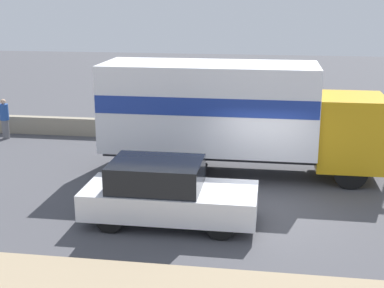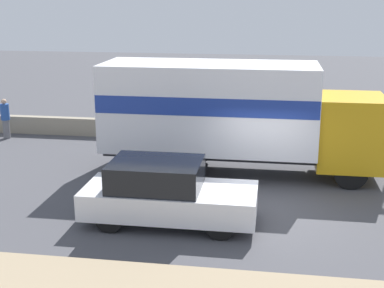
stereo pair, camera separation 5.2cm
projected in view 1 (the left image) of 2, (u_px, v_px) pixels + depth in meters
The scene contains 5 objects.
ground_plane at pixel (262, 209), 14.68m from camera, with size 80.00×80.00×0.00m, color #47474C.
stone_wall_backdrop at pixel (266, 134), 21.23m from camera, with size 60.00×0.35×0.73m.
box_truck at pixel (229, 111), 17.13m from camera, with size 8.86×2.62×3.60m.
car_hatchback at pixel (166, 193), 13.63m from camera, with size 4.41×1.88×1.63m.
pedestrian at pixel (5, 118), 21.71m from camera, with size 0.36×0.36×1.64m.
Camera 1 is at (0.13, -13.80, 5.65)m, focal length 50.00 mm.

